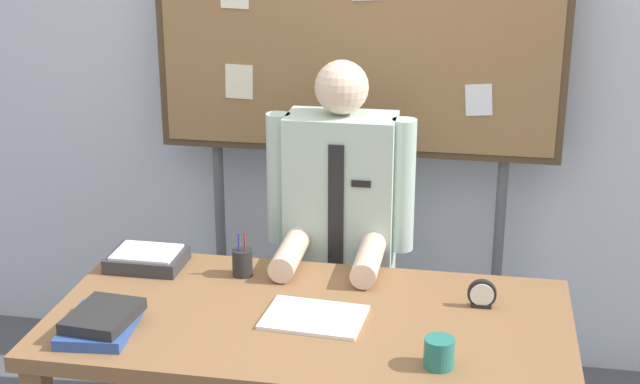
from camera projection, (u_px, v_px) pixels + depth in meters
back_wall at (364, 53)px, 3.82m from camera, size 6.40×0.08×2.70m
desk at (310, 340)px, 2.93m from camera, size 1.64×0.83×0.74m
person at (340, 261)px, 3.49m from camera, size 0.55×0.56×1.43m
bulletin_board at (357, 41)px, 3.60m from camera, size 1.63×0.09×1.95m
book_stack at (101, 322)px, 2.79m from camera, size 0.23×0.30×0.07m
open_notebook at (314, 317)px, 2.88m from camera, size 0.33×0.25×0.01m
desk_clock at (482, 295)px, 2.95m from camera, size 0.09×0.04×0.09m
coffee_mug at (439, 353)px, 2.59m from camera, size 0.09×0.09×0.09m
pen_holder at (242, 262)px, 3.18m from camera, size 0.07×0.07×0.16m
paper_tray at (147, 259)px, 3.26m from camera, size 0.26×0.20×0.06m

